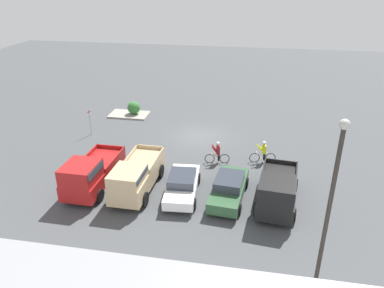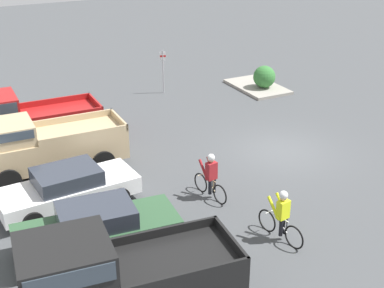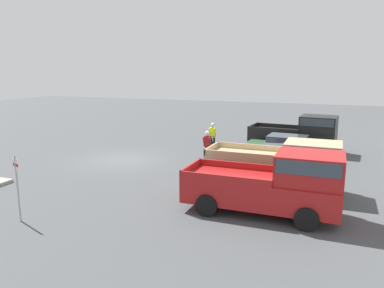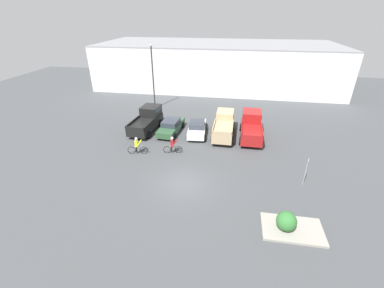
{
  "view_description": "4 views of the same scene",
  "coord_description": "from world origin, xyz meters",
  "px_view_note": "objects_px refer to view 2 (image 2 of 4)",
  "views": [
    {
      "loc": [
        -4.36,
        27.8,
        12.38
      ],
      "look_at": [
        -0.11,
        4.17,
        1.2
      ],
      "focal_mm": 35.0,
      "sensor_mm": 36.0,
      "label": 1
    },
    {
      "loc": [
        -15.9,
        12.24,
        9.18
      ],
      "look_at": [
        -0.11,
        4.17,
        1.2
      ],
      "focal_mm": 50.0,
      "sensor_mm": 36.0,
      "label": 2
    },
    {
      "loc": [
        18.1,
        10.96,
        5.12
      ],
      "look_at": [
        -0.11,
        4.17,
        1.2
      ],
      "focal_mm": 35.0,
      "sensor_mm": 36.0,
      "label": 3
    },
    {
      "loc": [
        3.21,
        -15.72,
        11.71
      ],
      "look_at": [
        -0.11,
        4.17,
        1.2
      ],
      "focal_mm": 24.0,
      "sensor_mm": 36.0,
      "label": 4
    }
  ],
  "objects_px": {
    "sedan_0": "(97,228)",
    "cyclist_1": "(282,215)",
    "pickup_truck_1": "(39,145)",
    "sedan_1": "(68,188)",
    "pickup_truck_2": "(18,120)",
    "shrub": "(264,77)",
    "pickup_truck_0": "(111,275)",
    "cyclist_0": "(211,175)",
    "fire_lane_sign": "(163,67)"
  },
  "relations": [
    {
      "from": "sedan_0",
      "to": "cyclist_1",
      "type": "distance_m",
      "value": 5.38
    },
    {
      "from": "pickup_truck_1",
      "to": "sedan_1",
      "type": "bearing_deg",
      "value": -174.77
    },
    {
      "from": "sedan_1",
      "to": "cyclist_1",
      "type": "relative_size",
      "value": 2.54
    },
    {
      "from": "pickup_truck_2",
      "to": "cyclist_1",
      "type": "relative_size",
      "value": 3.0
    },
    {
      "from": "sedan_0",
      "to": "shrub",
      "type": "distance_m",
      "value": 16.0
    },
    {
      "from": "pickup_truck_0",
      "to": "sedan_0",
      "type": "relative_size",
      "value": 1.13
    },
    {
      "from": "shrub",
      "to": "sedan_1",
      "type": "bearing_deg",
      "value": 119.72
    },
    {
      "from": "pickup_truck_1",
      "to": "pickup_truck_2",
      "type": "xyz_separation_m",
      "value": [
        2.8,
        0.23,
        0.03
      ]
    },
    {
      "from": "sedan_0",
      "to": "pickup_truck_1",
      "type": "xyz_separation_m",
      "value": [
        5.61,
        0.35,
        0.44
      ]
    },
    {
      "from": "sedan_0",
      "to": "shrub",
      "type": "bearing_deg",
      "value": -51.38
    },
    {
      "from": "sedan_1",
      "to": "cyclist_0",
      "type": "relative_size",
      "value": 2.68
    },
    {
      "from": "pickup_truck_0",
      "to": "sedan_1",
      "type": "xyz_separation_m",
      "value": [
        5.55,
        -0.42,
        -0.48
      ]
    },
    {
      "from": "sedan_1",
      "to": "fire_lane_sign",
      "type": "height_order",
      "value": "fire_lane_sign"
    },
    {
      "from": "sedan_1",
      "to": "cyclist_0",
      "type": "height_order",
      "value": "cyclist_0"
    },
    {
      "from": "pickup_truck_2",
      "to": "shrub",
      "type": "xyz_separation_m",
      "value": [
        1.58,
        -13.08,
        -0.44
      ]
    },
    {
      "from": "shrub",
      "to": "cyclist_1",
      "type": "bearing_deg",
      "value": 147.92
    },
    {
      "from": "pickup_truck_0",
      "to": "pickup_truck_1",
      "type": "relative_size",
      "value": 0.98
    },
    {
      "from": "cyclist_1",
      "to": "pickup_truck_1",
      "type": "bearing_deg",
      "value": 35.33
    },
    {
      "from": "cyclist_1",
      "to": "sedan_0",
      "type": "bearing_deg",
      "value": 68.67
    },
    {
      "from": "sedan_1",
      "to": "pickup_truck_2",
      "type": "relative_size",
      "value": 0.85
    },
    {
      "from": "sedan_0",
      "to": "fire_lane_sign",
      "type": "xyz_separation_m",
      "value": [
        12.05,
        -7.51,
        0.68
      ]
    },
    {
      "from": "pickup_truck_2",
      "to": "pickup_truck_1",
      "type": "bearing_deg",
      "value": -175.39
    },
    {
      "from": "pickup_truck_0",
      "to": "cyclist_1",
      "type": "relative_size",
      "value": 2.95
    },
    {
      "from": "pickup_truck_1",
      "to": "pickup_truck_2",
      "type": "relative_size",
      "value": 1.0
    },
    {
      "from": "cyclist_0",
      "to": "shrub",
      "type": "bearing_deg",
      "value": -42.77
    },
    {
      "from": "sedan_1",
      "to": "pickup_truck_1",
      "type": "relative_size",
      "value": 0.84
    },
    {
      "from": "pickup_truck_0",
      "to": "shrub",
      "type": "height_order",
      "value": "pickup_truck_0"
    },
    {
      "from": "cyclist_1",
      "to": "sedan_1",
      "type": "bearing_deg",
      "value": 47.02
    },
    {
      "from": "pickup_truck_2",
      "to": "sedan_0",
      "type": "bearing_deg",
      "value": -176.09
    },
    {
      "from": "pickup_truck_2",
      "to": "fire_lane_sign",
      "type": "height_order",
      "value": "pickup_truck_2"
    },
    {
      "from": "pickup_truck_0",
      "to": "cyclist_0",
      "type": "relative_size",
      "value": 3.12
    },
    {
      "from": "pickup_truck_1",
      "to": "shrub",
      "type": "relative_size",
      "value": 4.64
    },
    {
      "from": "cyclist_0",
      "to": "pickup_truck_0",
      "type": "bearing_deg",
      "value": 128.89
    },
    {
      "from": "pickup_truck_1",
      "to": "fire_lane_sign",
      "type": "height_order",
      "value": "fire_lane_sign"
    },
    {
      "from": "shrub",
      "to": "pickup_truck_2",
      "type": "bearing_deg",
      "value": 96.89
    },
    {
      "from": "pickup_truck_0",
      "to": "pickup_truck_2",
      "type": "bearing_deg",
      "value": 0.3
    },
    {
      "from": "sedan_0",
      "to": "shrub",
      "type": "xyz_separation_m",
      "value": [
        9.99,
        -12.5,
        0.03
      ]
    },
    {
      "from": "sedan_1",
      "to": "cyclist_0",
      "type": "bearing_deg",
      "value": -109.9
    },
    {
      "from": "sedan_0",
      "to": "pickup_truck_2",
      "type": "height_order",
      "value": "pickup_truck_2"
    },
    {
      "from": "sedan_1",
      "to": "cyclist_1",
      "type": "distance_m",
      "value": 6.98
    },
    {
      "from": "pickup_truck_1",
      "to": "pickup_truck_2",
      "type": "height_order",
      "value": "pickup_truck_2"
    },
    {
      "from": "pickup_truck_2",
      "to": "cyclist_0",
      "type": "distance_m",
      "value": 8.75
    },
    {
      "from": "pickup_truck_0",
      "to": "sedan_0",
      "type": "height_order",
      "value": "pickup_truck_0"
    },
    {
      "from": "sedan_0",
      "to": "cyclist_1",
      "type": "bearing_deg",
      "value": -111.33
    },
    {
      "from": "cyclist_1",
      "to": "shrub",
      "type": "relative_size",
      "value": 1.54
    },
    {
      "from": "pickup_truck_1",
      "to": "cyclist_1",
      "type": "bearing_deg",
      "value": -144.67
    },
    {
      "from": "sedan_0",
      "to": "pickup_truck_2",
      "type": "distance_m",
      "value": 8.44
    },
    {
      "from": "pickup_truck_0",
      "to": "sedan_0",
      "type": "distance_m",
      "value": 2.83
    },
    {
      "from": "pickup_truck_0",
      "to": "sedan_0",
      "type": "xyz_separation_m",
      "value": [
        2.75,
        -0.52,
        -0.45
      ]
    },
    {
      "from": "sedan_0",
      "to": "fire_lane_sign",
      "type": "relative_size",
      "value": 2.08
    }
  ]
}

